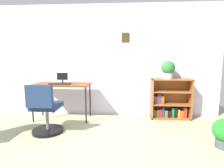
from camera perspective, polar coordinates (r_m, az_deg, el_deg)
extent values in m
cube|color=silver|center=(4.09, -3.80, 7.19)|extent=(5.20, 0.10, 2.40)
cube|color=#3A2D16|center=(4.01, 4.20, 14.32)|extent=(0.16, 0.02, 0.19)
cube|color=brown|center=(3.87, -15.38, -0.14)|extent=(1.15, 0.51, 0.03)
cylinder|color=black|center=(3.96, -23.59, -5.85)|extent=(0.03, 0.03, 0.71)
cylinder|color=black|center=(3.59, -8.15, -6.63)|extent=(0.03, 0.03, 0.71)
cylinder|color=black|center=(4.33, -20.96, -4.51)|extent=(0.03, 0.03, 0.71)
cylinder|color=black|center=(4.00, -6.85, -5.04)|extent=(0.03, 0.03, 0.71)
cylinder|color=#262628|center=(3.90, -15.10, 0.26)|extent=(0.15, 0.15, 0.01)
cylinder|color=#262628|center=(3.89, -15.12, 0.82)|extent=(0.03, 0.03, 0.07)
cube|color=black|center=(3.87, -15.22, 2.33)|extent=(0.22, 0.02, 0.14)
cube|color=black|center=(3.80, -15.98, 0.06)|extent=(0.44, 0.13, 0.02)
cylinder|color=black|center=(3.44, -19.32, -13.54)|extent=(0.52, 0.52, 0.05)
cylinder|color=slate|center=(3.37, -19.50, -10.18)|extent=(0.05, 0.05, 0.37)
cube|color=navy|center=(3.31, -19.69, -6.44)|extent=(0.44, 0.44, 0.08)
cube|color=navy|center=(3.04, -21.78, -3.62)|extent=(0.42, 0.07, 0.36)
cube|color=#9A592A|center=(3.96, 12.32, -4.38)|extent=(0.02, 0.30, 0.84)
cube|color=#9A592A|center=(4.15, 23.12, -4.29)|extent=(0.02, 0.30, 0.84)
cube|color=#9A592A|center=(3.97, 18.11, 1.42)|extent=(0.81, 0.30, 0.02)
cube|color=#9A592A|center=(4.14, 17.59, -9.88)|extent=(0.81, 0.30, 0.02)
cube|color=#9A592A|center=(4.17, 17.40, -3.94)|extent=(0.81, 0.02, 0.84)
cube|color=#9A592A|center=(4.06, 17.77, -5.97)|extent=(0.76, 0.28, 0.02)
cube|color=#9A592A|center=(4.01, 17.94, -2.24)|extent=(0.76, 0.28, 0.02)
cube|color=#B22D28|center=(4.04, 12.74, -8.74)|extent=(0.03, 0.13, 0.17)
cube|color=#237238|center=(4.05, 13.38, -8.89)|extent=(0.05, 0.10, 0.15)
cube|color=#B22D28|center=(4.05, 14.17, -8.79)|extent=(0.04, 0.13, 0.16)
cube|color=#B22D28|center=(4.06, 14.87, -8.72)|extent=(0.04, 0.11, 0.17)
cube|color=#1E478C|center=(4.07, 15.57, -8.45)|extent=(0.04, 0.09, 0.20)
cube|color=#99591E|center=(4.09, 16.39, -8.83)|extent=(0.06, 0.13, 0.15)
cube|color=black|center=(4.10, 17.38, -8.83)|extent=(0.07, 0.12, 0.14)
cube|color=#237238|center=(4.11, 18.33, -8.37)|extent=(0.05, 0.11, 0.21)
cube|color=black|center=(4.12, 19.14, -8.30)|extent=(0.07, 0.10, 0.21)
cube|color=#B79323|center=(4.15, 20.01, -8.55)|extent=(0.05, 0.10, 0.17)
cube|color=#99591E|center=(4.17, 20.76, -8.68)|extent=(0.06, 0.12, 0.15)
cube|color=#B22D28|center=(4.18, 21.67, -8.19)|extent=(0.07, 0.12, 0.22)
cube|color=#237238|center=(3.96, 12.92, -4.67)|extent=(0.04, 0.13, 0.17)
cube|color=#B22D28|center=(3.97, 13.54, -4.81)|extent=(0.04, 0.10, 0.15)
cube|color=#593372|center=(3.97, 14.37, -4.48)|extent=(0.07, 0.10, 0.20)
cube|color=#99591E|center=(3.99, 15.39, -4.68)|extent=(0.07, 0.10, 0.17)
cylinder|color=#B7B2A8|center=(3.92, 17.00, 2.45)|extent=(0.20, 0.20, 0.12)
sphere|color=#2D7331|center=(3.91, 17.10, 4.92)|extent=(0.27, 0.27, 0.27)
cylinder|color=#474C51|center=(3.17, 31.50, -15.52)|extent=(0.23, 0.23, 0.13)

